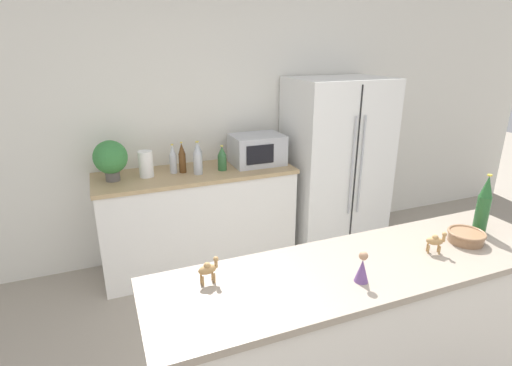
{
  "coord_description": "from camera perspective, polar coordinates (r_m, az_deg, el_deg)",
  "views": [
    {
      "loc": [
        -1.14,
        -0.98,
        2.03
      ],
      "look_at": [
        -0.18,
        1.4,
        1.13
      ],
      "focal_mm": 28.0,
      "sensor_mm": 36.0,
      "label": 1
    }
  ],
  "objects": [
    {
      "name": "camel_figurine",
      "position": [
        2.25,
        24.27,
        -7.5
      ],
      "size": [
        0.09,
        0.08,
        0.12
      ],
      "color": "#A87F4C",
      "rests_on": "bar_counter"
    },
    {
      "name": "wise_man_figurine_crimson",
      "position": [
        1.89,
        14.93,
        -11.74
      ],
      "size": [
        0.06,
        0.06,
        0.15
      ],
      "color": "#6B4784",
      "rests_on": "bar_counter"
    },
    {
      "name": "refrigerator",
      "position": [
        4.15,
        11.22,
        2.62
      ],
      "size": [
        0.96,
        0.72,
        1.72
      ],
      "color": "white",
      "rests_on": "ground_plane"
    },
    {
      "name": "wall_back",
      "position": [
        3.95,
        -4.78,
        8.31
      ],
      "size": [
        8.0,
        0.06,
        2.55
      ],
      "color": "silver",
      "rests_on": "ground_plane"
    },
    {
      "name": "potted_plant",
      "position": [
        3.51,
        -20.08,
        3.35
      ],
      "size": [
        0.28,
        0.28,
        0.34
      ],
      "color": "#595451",
      "rests_on": "back_counter"
    },
    {
      "name": "bar_counter",
      "position": [
        2.35,
        14.25,
        -21.7
      ],
      "size": [
        2.16,
        0.59,
        1.01
      ],
      "color": "beige",
      "rests_on": "ground_plane"
    },
    {
      "name": "camel_figurine_second",
      "position": [
        1.83,
        -6.84,
        -12.06
      ],
      "size": [
        0.1,
        0.05,
        0.12
      ],
      "color": "#A87F4C",
      "rests_on": "bar_counter"
    },
    {
      "name": "microwave",
      "position": [
        3.79,
        0.15,
        4.83
      ],
      "size": [
        0.48,
        0.37,
        0.28
      ],
      "color": "#B2B5BA",
      "rests_on": "back_counter"
    },
    {
      "name": "fruit_bowl",
      "position": [
        2.45,
        27.82,
        -6.74
      ],
      "size": [
        0.19,
        0.19,
        0.06
      ],
      "color": "#8C6647",
      "rests_on": "bar_counter"
    },
    {
      "name": "back_bottle_2",
      "position": [
        3.59,
        -11.77,
        3.32
      ],
      "size": [
        0.06,
        0.06,
        0.26
      ],
      "color": "#B2B7BC",
      "rests_on": "back_counter"
    },
    {
      "name": "back_bottle_1",
      "position": [
        3.52,
        -8.35,
        3.47
      ],
      "size": [
        0.08,
        0.08,
        0.29
      ],
      "color": "#B2B7BC",
      "rests_on": "back_counter"
    },
    {
      "name": "back_counter",
      "position": [
        3.8,
        -8.25,
        -5.06
      ],
      "size": [
        1.78,
        0.63,
        0.94
      ],
      "color": "white",
      "rests_on": "ground_plane"
    },
    {
      "name": "wine_bottle",
      "position": [
        2.57,
        29.76,
        -2.74
      ],
      "size": [
        0.07,
        0.07,
        0.34
      ],
      "color": "#235628",
      "rests_on": "bar_counter"
    },
    {
      "name": "paper_towel_roll",
      "position": [
        3.55,
        -15.46,
        2.64
      ],
      "size": [
        0.12,
        0.12,
        0.23
      ],
      "color": "white",
      "rests_on": "back_counter"
    },
    {
      "name": "back_bottle_0",
      "position": [
        3.68,
        -8.27,
        3.9
      ],
      "size": [
        0.07,
        0.07,
        0.26
      ],
      "color": "#B2B7BC",
      "rests_on": "back_counter"
    },
    {
      "name": "back_bottle_3",
      "position": [
        3.59,
        -10.5,
        3.52
      ],
      "size": [
        0.06,
        0.06,
        0.28
      ],
      "color": "brown",
      "rests_on": "back_counter"
    },
    {
      "name": "back_bottle_4",
      "position": [
        3.61,
        -4.87,
        3.51
      ],
      "size": [
        0.08,
        0.08,
        0.23
      ],
      "color": "#2D6033",
      "rests_on": "back_counter"
    }
  ]
}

